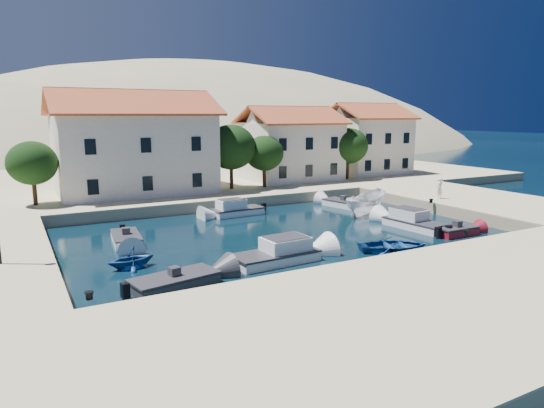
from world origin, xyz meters
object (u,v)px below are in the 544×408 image
at_px(rowboat_south, 393,251).
at_px(pedestrian, 440,188).
at_px(building_right, 367,138).
at_px(building_mid, 290,143).
at_px(cabin_cruiser_south, 275,255).
at_px(cabin_cruiser_east, 415,222).
at_px(boat_east, 365,214).
at_px(building_left, 134,141).

xyz_separation_m(rowboat_south, pedestrian, (12.96, 8.29, 1.93)).
bearing_deg(building_right, building_mid, -175.24).
bearing_deg(cabin_cruiser_south, building_mid, 54.54).
bearing_deg(rowboat_south, cabin_cruiser_east, -33.81).
distance_m(building_right, rowboat_south, 34.07).
height_order(cabin_cruiser_south, rowboat_south, cabin_cruiser_south).
bearing_deg(cabin_cruiser_south, pedestrian, 15.40).
height_order(rowboat_south, boat_east, boat_east).
height_order(building_mid, boat_east, building_mid).
height_order(building_mid, cabin_cruiser_east, building_mid).
relative_size(cabin_cruiser_east, boat_east, 0.93).
bearing_deg(building_mid, building_left, -176.82).
bearing_deg(building_left, building_mid, 3.18).
bearing_deg(cabin_cruiser_east, pedestrian, -63.59).
distance_m(building_mid, cabin_cruiser_south, 29.60).
height_order(cabin_cruiser_east, boat_east, cabin_cruiser_east).
distance_m(building_mid, boat_east, 17.35).
bearing_deg(building_left, rowboat_south, -68.16).
bearing_deg(building_left, boat_east, -44.34).
bearing_deg(building_left, cabin_cruiser_east, -53.69).
bearing_deg(cabin_cruiser_south, building_left, 92.60).
bearing_deg(rowboat_south, cabin_cruiser_south, 102.06).
height_order(building_left, building_right, building_left).
bearing_deg(cabin_cruiser_south, building_right, 39.81).
xyz_separation_m(building_left, building_right, (30.00, 2.00, -0.46)).
height_order(building_right, boat_east, building_right).
height_order(building_right, rowboat_south, building_right).
relative_size(building_right, rowboat_south, 2.15).
height_order(building_left, cabin_cruiser_east, building_left).
relative_size(building_mid, rowboat_south, 2.39).
height_order(building_left, boat_east, building_left).
bearing_deg(rowboat_south, pedestrian, -35.05).
distance_m(building_left, building_mid, 18.04).
bearing_deg(building_mid, cabin_cruiser_south, -122.42).
relative_size(rowboat_south, pedestrian, 2.38).
relative_size(building_left, cabin_cruiser_east, 2.87).
bearing_deg(building_right, pedestrian, -110.45).
xyz_separation_m(building_left, boat_east, (15.75, -15.40, -5.94)).
bearing_deg(building_mid, rowboat_south, -106.97).
bearing_deg(cabin_cruiser_east, building_mid, -11.24).
bearing_deg(boat_east, cabin_cruiser_south, 98.72).
height_order(boat_east, pedestrian, pedestrian).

